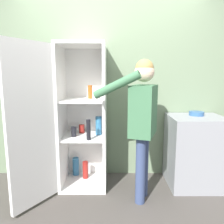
# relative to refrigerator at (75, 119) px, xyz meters

# --- Properties ---
(ground_plane) EXTENTS (12.00, 12.00, 0.00)m
(ground_plane) POSITION_rel_refrigerator_xyz_m (0.46, -0.57, -0.89)
(ground_plane) COLOR #4C4742
(wall_back) EXTENTS (7.00, 0.06, 2.55)m
(wall_back) POSITION_rel_refrigerator_xyz_m (0.46, 0.41, 0.38)
(wall_back) COLOR gray
(wall_back) RESTS_ON ground_plane
(refrigerator) EXTENTS (0.95, 1.06, 1.82)m
(refrigerator) POSITION_rel_refrigerator_xyz_m (0.00, 0.00, 0.00)
(refrigerator) COLOR white
(refrigerator) RESTS_ON ground_plane
(person) EXTENTS (0.74, 0.55, 1.61)m
(person) POSITION_rel_refrigerator_xyz_m (0.82, -0.29, 0.12)
(person) COLOR #384770
(person) RESTS_ON ground_plane
(counter) EXTENTS (0.68, 0.61, 0.92)m
(counter) POSITION_rel_refrigerator_xyz_m (1.56, 0.05, -0.43)
(counter) COLOR gray
(counter) RESTS_ON ground_plane
(bowl) EXTENTS (0.19, 0.19, 0.05)m
(bowl) POSITION_rel_refrigerator_xyz_m (1.59, 0.14, 0.05)
(bowl) COLOR #335B8E
(bowl) RESTS_ON counter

